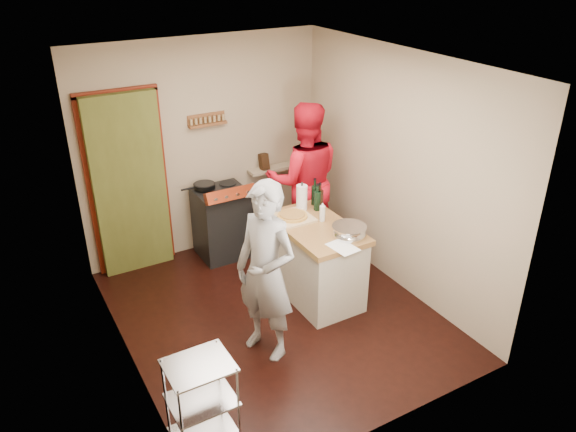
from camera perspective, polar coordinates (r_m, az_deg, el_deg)
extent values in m
plane|color=black|center=(5.99, -1.29, -9.92)|extent=(3.50, 3.50, 0.00)
cube|color=gray|center=(6.80, -8.54, 6.84)|extent=(3.00, 0.04, 2.60)
cube|color=#565B23|center=(6.68, -16.13, 3.39)|extent=(0.80, 0.40, 2.10)
cube|color=#651A0B|center=(6.54, -19.49, 2.40)|extent=(0.06, 0.06, 2.10)
cube|color=#651A0B|center=(6.71, -12.53, 3.93)|extent=(0.06, 0.06, 2.10)
cube|color=#651A0B|center=(6.29, -17.17, 11.99)|extent=(0.90, 0.06, 0.06)
cube|color=brown|center=(6.68, -8.15, 9.22)|extent=(0.46, 0.09, 0.03)
cube|color=brown|center=(6.70, -8.32, 9.79)|extent=(0.46, 0.02, 0.12)
cube|color=olive|center=(6.66, -8.18, 9.67)|extent=(0.42, 0.04, 0.07)
cube|color=gray|center=(7.23, -1.02, 4.95)|extent=(0.80, 0.18, 0.04)
cube|color=black|center=(7.10, -2.45, 5.55)|extent=(0.10, 0.14, 0.22)
cube|color=gray|center=(4.87, -17.14, -2.36)|extent=(0.04, 3.50, 2.60)
cube|color=gray|center=(6.12, 11.05, 4.36)|extent=(0.04, 3.50, 2.60)
cube|color=white|center=(4.91, -1.61, 15.41)|extent=(3.00, 3.50, 0.02)
cube|color=black|center=(6.90, -6.66, -0.90)|extent=(0.60, 0.55, 0.80)
cube|color=black|center=(6.71, -6.85, 2.36)|extent=(0.60, 0.55, 0.06)
cube|color=maroon|center=(6.44, -5.90, 2.21)|extent=(0.60, 0.15, 0.17)
cylinder|color=black|center=(6.74, -8.50, 3.06)|extent=(0.26, 0.26, 0.05)
cylinder|color=silver|center=(4.43, -5.01, -18.99)|extent=(0.02, 0.02, 0.80)
cylinder|color=silver|center=(4.58, -12.28, -17.81)|extent=(0.02, 0.02, 0.80)
cylinder|color=silver|center=(4.67, -6.98, -16.19)|extent=(0.02, 0.02, 0.80)
cube|color=silver|center=(4.46, -8.76, -17.97)|extent=(0.48, 0.40, 0.02)
cube|color=silver|center=(4.24, -9.08, -14.78)|extent=(0.48, 0.40, 0.02)
cube|color=#BFB5A2|center=(6.07, 2.79, -4.82)|extent=(0.62, 1.09, 0.81)
cube|color=olive|center=(5.86, 2.88, -1.22)|extent=(0.67, 1.14, 0.06)
cube|color=tan|center=(5.97, 0.44, -0.18)|extent=(0.40, 0.40, 0.02)
cylinder|color=gold|center=(5.96, 0.44, 0.03)|extent=(0.32, 0.32, 0.02)
ellipsoid|color=silver|center=(5.65, 6.23, -1.52)|extent=(0.35, 0.35, 0.11)
cylinder|color=white|center=(6.14, 1.41, 1.90)|extent=(0.12, 0.12, 0.28)
cylinder|color=silver|center=(5.91, 3.51, 0.27)|extent=(0.06, 0.06, 0.17)
cube|color=white|center=(5.46, 5.59, -3.17)|extent=(0.24, 0.32, 0.00)
cylinder|color=black|center=(6.25, 2.73, 2.49)|extent=(0.08, 0.08, 0.31)
cylinder|color=black|center=(6.14, 3.26, 2.05)|extent=(0.08, 0.08, 0.31)
cylinder|color=black|center=(6.12, 3.01, 1.94)|extent=(0.08, 0.08, 0.31)
imported|color=silver|center=(5.04, -2.25, -5.73)|extent=(0.63, 0.74, 1.73)
imported|color=red|center=(6.71, 1.64, 3.65)|extent=(1.13, 1.02, 1.90)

